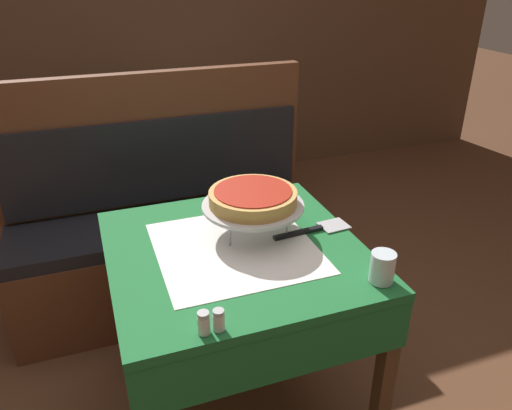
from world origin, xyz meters
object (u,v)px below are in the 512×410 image
at_px(water_glass_near, 382,267).
at_px(pepper_shaker, 219,320).
at_px(condiment_caddy, 194,96).
at_px(dining_table_rear, 204,121).
at_px(pizza_pan_stand, 253,207).
at_px(salt_shaker, 204,323).
at_px(dining_table_front, 236,276).
at_px(pizza_server, 313,230).
at_px(booth_bench, 168,241).
at_px(deep_dish_pizza, 253,197).

height_order(water_glass_near, pepper_shaker, water_glass_near).
bearing_deg(condiment_caddy, water_glass_near, -89.00).
height_order(dining_table_rear, condiment_caddy, condiment_caddy).
height_order(pizza_pan_stand, salt_shaker, pizza_pan_stand).
bearing_deg(dining_table_front, pizza_server, 2.61).
bearing_deg(booth_bench, water_glass_near, -67.65).
bearing_deg(pepper_shaker, pizza_server, 40.22).
distance_m(water_glass_near, condiment_caddy, 2.18).
bearing_deg(dining_table_rear, water_glass_near, -89.91).
relative_size(booth_bench, pepper_shaker, 24.04).
bearing_deg(dining_table_front, pizza_pan_stand, 40.17).
relative_size(dining_table_rear, pepper_shaker, 11.97).
bearing_deg(salt_shaker, pepper_shaker, -0.00).
bearing_deg(water_glass_near, deep_dish_pizza, 122.78).
bearing_deg(dining_table_front, water_glass_near, -43.20).
bearing_deg(booth_bench, salt_shaker, -94.74).
height_order(booth_bench, salt_shaker, booth_bench).
xyz_separation_m(pizza_pan_stand, deep_dish_pizza, (0.00, 0.00, 0.04)).
distance_m(booth_bench, pepper_shaker, 1.22).
xyz_separation_m(deep_dish_pizza, salt_shaker, (-0.29, -0.44, -0.10)).
distance_m(dining_table_front, pepper_shaker, 0.43).
distance_m(dining_table_front, deep_dish_pizza, 0.28).
bearing_deg(dining_table_front, deep_dish_pizza, 40.17).
relative_size(dining_table_rear, pizza_server, 2.51).
bearing_deg(dining_table_rear, salt_shaker, -104.37).
height_order(dining_table_rear, deep_dish_pizza, deep_dish_pizza).
bearing_deg(pizza_server, salt_shaker, -142.12).
height_order(pizza_pan_stand, pizza_server, pizza_pan_stand).
distance_m(deep_dish_pizza, salt_shaker, 0.54).
relative_size(pepper_shaker, condiment_caddy, 0.39).
xyz_separation_m(water_glass_near, condiment_caddy, (-0.04, 2.18, -0.02)).
bearing_deg(pizza_pan_stand, pizza_server, -17.00).
xyz_separation_m(dining_table_rear, salt_shaker, (-0.54, -2.12, 0.14)).
distance_m(pizza_pan_stand, condiment_caddy, 1.79).
xyz_separation_m(salt_shaker, condiment_caddy, (0.51, 2.22, -0.00)).
relative_size(pizza_server, water_glass_near, 3.06).
relative_size(booth_bench, pizza_server, 5.05).
bearing_deg(booth_bench, condiment_caddy, 69.02).
height_order(dining_table_front, pizza_pan_stand, pizza_pan_stand).
relative_size(salt_shaker, condiment_caddy, 0.41).
distance_m(booth_bench, deep_dish_pizza, 0.89).
distance_m(dining_table_front, pizza_pan_stand, 0.24).
bearing_deg(dining_table_front, dining_table_rear, 78.93).
relative_size(deep_dish_pizza, salt_shaker, 4.62).
distance_m(dining_table_rear, salt_shaker, 2.19).
relative_size(water_glass_near, salt_shaker, 1.47).
height_order(dining_table_rear, booth_bench, booth_bench).
height_order(dining_table_front, pizza_server, pizza_server).
distance_m(deep_dish_pizza, pepper_shaker, 0.52).
xyz_separation_m(booth_bench, salt_shaker, (-0.09, -1.14, 0.42)).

